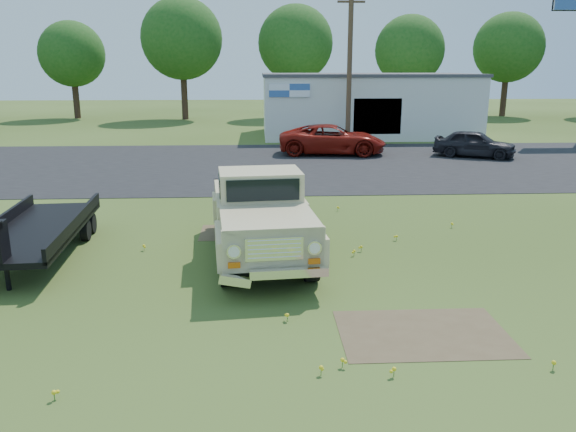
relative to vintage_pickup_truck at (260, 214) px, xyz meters
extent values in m
plane|color=#334516|center=(1.38, -1.41, -1.10)|extent=(140.00, 140.00, 0.00)
cube|color=black|center=(1.38, 13.59, -1.10)|extent=(90.00, 14.00, 0.02)
cube|color=brown|center=(2.88, -4.41, -1.10)|extent=(3.00, 2.00, 0.01)
cube|color=brown|center=(-0.62, 2.09, -1.10)|extent=(2.20, 1.60, 0.01)
cube|color=silver|center=(7.38, 25.59, 0.90)|extent=(14.00, 8.00, 4.00)
cube|color=#3F3F44|center=(7.38, 25.59, 2.95)|extent=(14.20, 8.20, 0.20)
cube|color=black|center=(7.38, 21.64, 0.50)|extent=(3.00, 0.10, 2.20)
cube|color=white|center=(1.88, 21.54, 2.10)|extent=(2.50, 0.08, 0.80)
cylinder|color=#4D3323|center=(5.38, 20.59, 3.40)|extent=(0.30, 0.30, 9.00)
cube|color=#4D3323|center=(5.38, 20.59, 7.10)|extent=(1.60, 0.12, 0.12)
cylinder|color=#372319|center=(-16.62, 39.59, 0.52)|extent=(0.56, 0.56, 3.24)
sphere|color=#194E16|center=(-16.62, 39.59, 4.59)|extent=(5.76, 5.76, 5.76)
cylinder|color=#372319|center=(-6.62, 38.09, 0.88)|extent=(0.56, 0.56, 3.96)
sphere|color=#194E16|center=(-6.62, 38.09, 5.86)|extent=(7.04, 7.04, 7.04)
cylinder|color=#372319|center=(3.38, 39.09, 0.79)|extent=(0.56, 0.56, 3.78)
sphere|color=#194E16|center=(3.38, 39.09, 5.54)|extent=(6.72, 6.72, 6.72)
cylinder|color=#372319|center=(13.38, 37.59, 0.61)|extent=(0.56, 0.56, 3.42)
sphere|color=#194E16|center=(13.38, 37.59, 4.91)|extent=(6.08, 6.08, 6.08)
cylinder|color=#372319|center=(23.38, 40.09, 0.70)|extent=(0.56, 0.56, 3.60)
sphere|color=#194E16|center=(23.38, 40.09, 5.22)|extent=(6.40, 6.40, 6.40)
imported|color=maroon|center=(3.93, 16.67, -0.30)|extent=(5.95, 3.23, 1.58)
imported|color=black|center=(11.23, 15.31, -0.40)|extent=(4.41, 3.32, 1.40)
camera|label=1|loc=(-0.01, -13.41, 3.52)|focal=35.00mm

